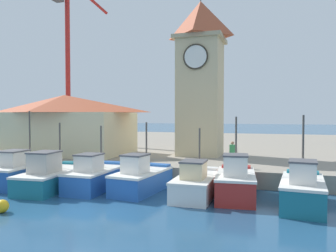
# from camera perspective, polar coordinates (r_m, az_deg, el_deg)

# --- Properties ---
(ground_plane) EXTENTS (300.00, 300.00, 0.00)m
(ground_plane) POSITION_cam_1_polar(r_m,az_deg,el_deg) (15.37, -14.88, -14.16)
(ground_plane) COLOR navy
(quay_wharf) EXTENTS (120.00, 40.00, 1.00)m
(quay_wharf) POSITION_cam_1_polar(r_m,az_deg,el_deg) (40.16, 6.34, -3.45)
(quay_wharf) COLOR gray
(quay_wharf) RESTS_ON ground
(fishing_boat_left_outer) EXTENTS (2.35, 5.11, 4.49)m
(fishing_boat_left_outer) POSITION_cam_1_polar(r_m,az_deg,el_deg) (22.22, -23.96, -7.24)
(fishing_boat_left_outer) COLOR #2356A8
(fishing_boat_left_outer) RESTS_ON ground
(fishing_boat_left_inner) EXTENTS (2.54, 5.42, 3.79)m
(fishing_boat_left_inner) POSITION_cam_1_polar(r_m,az_deg,el_deg) (20.10, -19.38, -8.23)
(fishing_boat_left_inner) COLOR #196B7F
(fishing_boat_left_inner) RESTS_ON ground
(fishing_boat_mid_left) EXTENTS (2.07, 4.56, 3.62)m
(fishing_boat_mid_left) POSITION_cam_1_polar(r_m,az_deg,el_deg) (19.35, -12.44, -8.56)
(fishing_boat_mid_left) COLOR #2356A8
(fishing_boat_mid_left) RESTS_ON ground
(fishing_boat_center) EXTENTS (2.35, 4.48, 3.83)m
(fishing_boat_center) POSITION_cam_1_polar(r_m,az_deg,el_deg) (18.35, -4.64, -9.08)
(fishing_boat_center) COLOR #2356A8
(fishing_boat_center) RESTS_ON ground
(fishing_boat_mid_right) EXTENTS (2.04, 4.73, 3.54)m
(fishing_boat_mid_right) POSITION_cam_1_polar(r_m,az_deg,el_deg) (17.44, 5.05, -9.87)
(fishing_boat_mid_right) COLOR silver
(fishing_boat_mid_right) RESTS_ON ground
(fishing_boat_right_inner) EXTENTS (2.31, 4.29, 4.16)m
(fishing_boat_right_inner) POSITION_cam_1_polar(r_m,az_deg,el_deg) (17.22, 11.68, -9.62)
(fishing_boat_right_inner) COLOR #AD2823
(fishing_boat_right_inner) RESTS_ON ground
(fishing_boat_right_outer) EXTENTS (2.18, 4.48, 4.25)m
(fishing_boat_right_outer) POSITION_cam_1_polar(r_m,az_deg,el_deg) (16.52, 22.37, -10.29)
(fishing_boat_right_outer) COLOR #196B7F
(fishing_boat_right_outer) RESTS_ON ground
(clock_tower) EXTENTS (3.81, 3.81, 13.97)m
(clock_tower) POSITION_cam_1_polar(r_m,az_deg,el_deg) (26.80, 5.66, 8.99)
(clock_tower) COLOR beige
(clock_tower) RESTS_ON quay_wharf
(warehouse_left) EXTENTS (11.27, 6.45, 4.95)m
(warehouse_left) POSITION_cam_1_polar(r_m,az_deg,el_deg) (29.22, -17.58, 0.42)
(warehouse_left) COLOR beige
(warehouse_left) RESTS_ON quay_wharf
(port_crane_near) EXTENTS (2.95, 8.14, 19.58)m
(port_crane_near) POSITION_cam_1_polar(r_m,az_deg,el_deg) (40.74, -16.89, 8.07)
(port_crane_near) COLOR maroon
(port_crane_near) RESTS_ON quay_wharf
(mooring_buoy) EXTENTS (0.57, 0.57, 0.57)m
(mooring_buoy) POSITION_cam_1_polar(r_m,az_deg,el_deg) (16.29, -26.93, -12.35)
(mooring_buoy) COLOR gold
(mooring_buoy) RESTS_ON ground
(dock_worker_near_tower) EXTENTS (0.34, 0.22, 1.62)m
(dock_worker_near_tower) POSITION_cam_1_polar(r_m,az_deg,el_deg) (20.68, 11.15, -4.77)
(dock_worker_near_tower) COLOR #33333D
(dock_worker_near_tower) RESTS_ON quay_wharf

